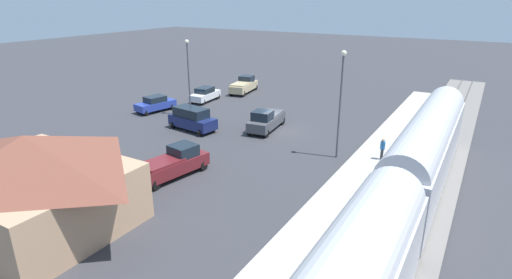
# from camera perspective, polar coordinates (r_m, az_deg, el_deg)

# --- Properties ---
(ground_plane) EXTENTS (200.00, 200.00, 0.00)m
(ground_plane) POSITION_cam_1_polar(r_m,az_deg,el_deg) (39.17, 3.20, 1.29)
(ground_plane) COLOR #38383D
(railway_track) EXTENTS (4.80, 70.00, 0.30)m
(railway_track) POSITION_cam_1_polar(r_m,az_deg,el_deg) (35.43, 23.76, -2.30)
(railway_track) COLOR slate
(railway_track) RESTS_ON ground
(platform) EXTENTS (3.20, 46.00, 0.30)m
(platform) POSITION_cam_1_polar(r_m,az_deg,el_deg) (35.96, 17.51, -1.09)
(platform) COLOR #B7B2A8
(platform) RESTS_ON ground
(station_building) EXTENTS (10.83, 8.75, 5.38)m
(station_building) POSITION_cam_1_polar(r_m,az_deg,el_deg) (25.52, -29.17, -4.98)
(station_building) COLOR tan
(station_building) RESTS_ON ground
(pedestrian_on_platform) EXTENTS (0.36, 0.36, 1.71)m
(pedestrian_on_platform) POSITION_cam_1_polar(r_m,az_deg,el_deg) (32.63, 17.46, -1.09)
(pedestrian_on_platform) COLOR #333338
(pedestrian_on_platform) RESTS_ON platform
(sedan_blue) EXTENTS (2.71, 4.78, 1.74)m
(sedan_blue) POSITION_cam_1_polar(r_m,az_deg,el_deg) (46.83, -14.04, 4.94)
(sedan_blue) COLOR #283D9E
(sedan_blue) RESTS_ON ground
(pickup_charcoal) EXTENTS (2.59, 5.59, 2.14)m
(pickup_charcoal) POSITION_cam_1_polar(r_m,az_deg,el_deg) (38.94, 1.44, 2.79)
(pickup_charcoal) COLOR #47494F
(pickup_charcoal) RESTS_ON ground
(pickup_tan) EXTENTS (2.77, 5.64, 2.14)m
(pickup_tan) POSITION_cam_1_polar(r_m,az_deg,el_deg) (54.39, -1.71, 7.69)
(pickup_tan) COLOR #C6B284
(pickup_tan) RESTS_ON ground
(pickup_maroon) EXTENTS (2.88, 5.66, 2.14)m
(pickup_maroon) POSITION_cam_1_polar(r_m,az_deg,el_deg) (29.59, -11.54, -3.24)
(pickup_maroon) COLOR maroon
(pickup_maroon) RESTS_ON ground
(sedan_white) EXTENTS (2.16, 4.62, 1.74)m
(sedan_white) POSITION_cam_1_polar(r_m,az_deg,el_deg) (50.24, -7.24, 6.36)
(sedan_white) COLOR white
(sedan_white) RESTS_ON ground
(suv_navy) EXTENTS (5.12, 2.90, 2.22)m
(suv_navy) POSITION_cam_1_polar(r_m,az_deg,el_deg) (39.42, -9.03, 2.94)
(suv_navy) COLOR navy
(suv_navy) RESTS_ON ground
(light_pole_near_platform) EXTENTS (0.44, 0.44, 8.55)m
(light_pole_near_platform) POSITION_cam_1_polar(r_m,az_deg,el_deg) (31.74, 11.93, 6.44)
(light_pole_near_platform) COLOR #515156
(light_pole_near_platform) RESTS_ON ground
(light_pole_lot_center) EXTENTS (0.44, 0.44, 8.11)m
(light_pole_lot_center) POSITION_cam_1_polar(r_m,az_deg,el_deg) (43.38, -9.55, 9.78)
(light_pole_lot_center) COLOR #515156
(light_pole_lot_center) RESTS_ON ground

